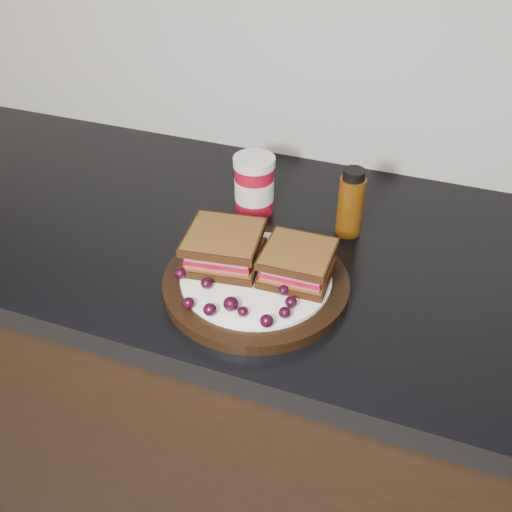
{
  "coord_description": "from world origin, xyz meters",
  "views": [
    {
      "loc": [
        0.24,
        0.96,
        1.46
      ],
      "look_at": [
        0.01,
        1.57,
        0.96
      ],
      "focal_mm": 40.0,
      "sensor_mm": 36.0,
      "label": 1
    }
  ],
  "objects": [
    {
      "name": "oil_bottle",
      "position": [
        0.11,
        1.76,
        0.96
      ],
      "size": [
        0.06,
        0.06,
        0.12
      ],
      "primitive_type": "cylinder",
      "rotation": [
        0.0,
        0.0,
        0.42
      ],
      "color": "#522B08",
      "rests_on": "countertop"
    },
    {
      "name": "grape_6",
      "position": [
        0.06,
        1.48,
        0.93
      ],
      "size": [
        0.02,
        0.02,
        0.02
      ],
      "primitive_type": "ellipsoid",
      "color": "black",
      "rests_on": "plate"
    },
    {
      "name": "sandwich_left",
      "position": [
        -0.04,
        1.59,
        0.95
      ],
      "size": [
        0.13,
        0.13,
        0.05
      ],
      "primitive_type": null,
      "rotation": [
        0.0,
        0.0,
        0.14
      ],
      "color": "brown",
      "rests_on": "plate"
    },
    {
      "name": "base_cabinets",
      "position": [
        0.0,
        1.7,
        0.43
      ],
      "size": [
        3.96,
        0.58,
        0.86
      ],
      "primitive_type": "cube",
      "color": "black",
      "rests_on": "ground_plane"
    },
    {
      "name": "plate",
      "position": [
        0.01,
        1.57,
        0.91
      ],
      "size": [
        0.28,
        0.28,
        0.02
      ],
      "primitive_type": "cylinder",
      "color": "black",
      "rests_on": "countertop"
    },
    {
      "name": "grape_11",
      "position": [
        0.08,
        1.61,
        0.93
      ],
      "size": [
        0.02,
        0.02,
        0.01
      ],
      "primitive_type": "ellipsoid",
      "color": "black",
      "rests_on": "plate"
    },
    {
      "name": "grape_18",
      "position": [
        -0.09,
        1.58,
        0.93
      ],
      "size": [
        0.02,
        0.02,
        0.02
      ],
      "primitive_type": "ellipsoid",
      "color": "black",
      "rests_on": "plate"
    },
    {
      "name": "grape_2",
      "position": [
        -0.05,
        1.47,
        0.93
      ],
      "size": [
        0.02,
        0.02,
        0.02
      ],
      "primitive_type": "ellipsoid",
      "color": "black",
      "rests_on": "plate"
    },
    {
      "name": "grape_8",
      "position": [
        0.08,
        1.53,
        0.93
      ],
      "size": [
        0.02,
        0.02,
        0.02
      ],
      "primitive_type": "ellipsoid",
      "color": "black",
      "rests_on": "plate"
    },
    {
      "name": "grape_13",
      "position": [
        -0.07,
        1.62,
        0.93
      ],
      "size": [
        0.02,
        0.02,
        0.02
      ],
      "primitive_type": "ellipsoid",
      "color": "black",
      "rests_on": "plate"
    },
    {
      "name": "grape_9",
      "position": [
        0.07,
        1.55,
        0.93
      ],
      "size": [
        0.02,
        0.02,
        0.02
      ],
      "primitive_type": "ellipsoid",
      "color": "black",
      "rests_on": "plate"
    },
    {
      "name": "grape_5",
      "position": [
        0.03,
        1.48,
        0.93
      ],
      "size": [
        0.02,
        0.02,
        0.01
      ],
      "primitive_type": "ellipsoid",
      "color": "black",
      "rests_on": "plate"
    },
    {
      "name": "countertop",
      "position": [
        0.0,
        1.7,
        0.88
      ],
      "size": [
        3.98,
        0.6,
        0.04
      ],
      "primitive_type": "cube",
      "color": "black",
      "rests_on": "base_cabinets"
    },
    {
      "name": "grape_1",
      "position": [
        -0.04,
        1.52,
        0.93
      ],
      "size": [
        0.02,
        0.02,
        0.02
      ],
      "primitive_type": "ellipsoid",
      "color": "black",
      "rests_on": "plate"
    },
    {
      "name": "grape_16",
      "position": [
        -0.05,
        1.61,
        0.93
      ],
      "size": [
        0.02,
        0.02,
        0.02
      ],
      "primitive_type": "ellipsoid",
      "color": "black",
      "rests_on": "plate"
    },
    {
      "name": "grape_3",
      "position": [
        -0.02,
        1.47,
        0.93
      ],
      "size": [
        0.02,
        0.02,
        0.02
      ],
      "primitive_type": "ellipsoid",
      "color": "black",
      "rests_on": "plate"
    },
    {
      "name": "grape_10",
      "position": [
        0.09,
        1.59,
        0.93
      ],
      "size": [
        0.02,
        0.02,
        0.02
      ],
      "primitive_type": "ellipsoid",
      "color": "black",
      "rests_on": "plate"
    },
    {
      "name": "grape_7",
      "position": [
        0.08,
        1.5,
        0.93
      ],
      "size": [
        0.02,
        0.02,
        0.02
      ],
      "primitive_type": "ellipsoid",
      "color": "black",
      "rests_on": "plate"
    },
    {
      "name": "grape_4",
      "position": [
        0.01,
        1.49,
        0.93
      ],
      "size": [
        0.02,
        0.02,
        0.02
      ],
      "primitive_type": "ellipsoid",
      "color": "black",
      "rests_on": "plate"
    },
    {
      "name": "grape_0",
      "position": [
        -0.09,
        1.53,
        0.93
      ],
      "size": [
        0.02,
        0.02,
        0.02
      ],
      "primitive_type": "ellipsoid",
      "color": "black",
      "rests_on": "plate"
    },
    {
      "name": "grape_14",
      "position": [
        -0.07,
        1.59,
        0.93
      ],
      "size": [
        0.02,
        0.02,
        0.02
      ],
      "primitive_type": "ellipsoid",
      "color": "black",
      "rests_on": "plate"
    },
    {
      "name": "grape_12",
      "position": [
        0.07,
        1.61,
        0.93
      ],
      "size": [
        0.02,
        0.02,
        0.02
      ],
      "primitive_type": "ellipsoid",
      "color": "black",
      "rests_on": "plate"
    },
    {
      "name": "condiment_jar",
      "position": [
        -0.06,
        1.77,
        0.95
      ],
      "size": [
        0.08,
        0.08,
        0.11
      ],
      "primitive_type": "cylinder",
      "rotation": [
        0.0,
        0.0,
        0.11
      ],
      "color": "maroon",
      "rests_on": "countertop"
    },
    {
      "name": "grape_15",
      "position": [
        -0.05,
        1.57,
        0.93
      ],
      "size": [
        0.02,
        0.02,
        0.02
      ],
      "primitive_type": "ellipsoid",
      "color": "black",
      "rests_on": "plate"
    },
    {
      "name": "sandwich_right",
      "position": [
        0.07,
        1.59,
        0.95
      ],
      "size": [
        0.1,
        0.1,
        0.05
      ],
      "primitive_type": null,
      "rotation": [
        0.0,
        0.0,
        0.02
      ],
      "color": "brown",
      "rests_on": "plate"
    },
    {
      "name": "grape_17",
      "position": [
        -0.05,
        1.6,
        0.93
      ],
      "size": [
        0.02,
        0.02,
        0.02
      ],
      "primitive_type": "ellipsoid",
      "color": "black",
      "rests_on": "plate"
    }
  ]
}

